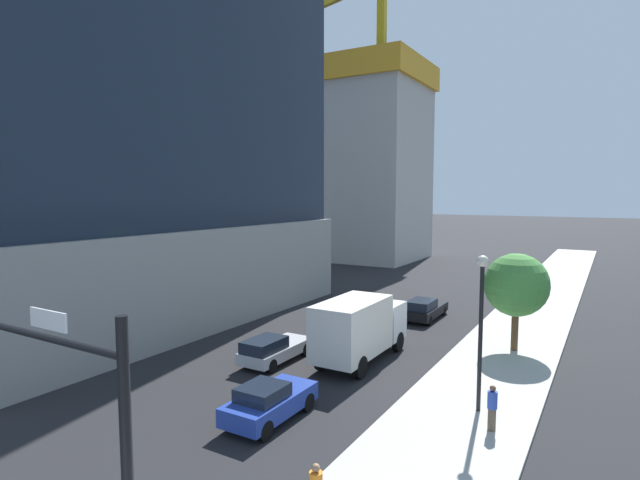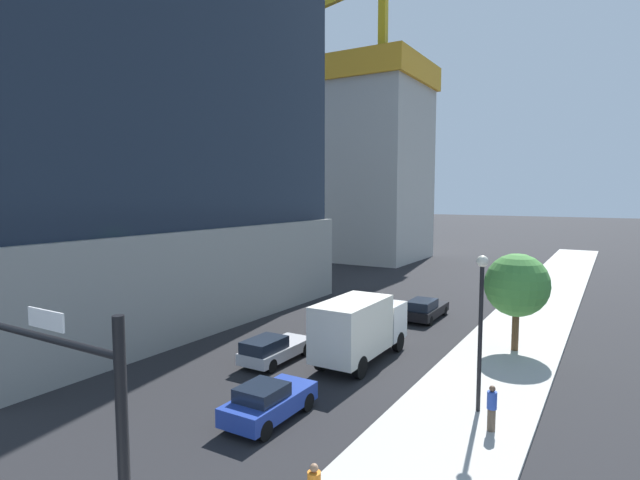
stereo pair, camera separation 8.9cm
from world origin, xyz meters
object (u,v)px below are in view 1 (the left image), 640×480
at_px(car_blue, 269,402).
at_px(car_silver, 273,349).
at_px(traffic_light_pole, 55,410).
at_px(street_lamp, 481,310).
at_px(car_black, 424,309).
at_px(pedestrian_blue_shirt, 492,408).
at_px(street_tree, 516,285).
at_px(construction_building, 360,153).
at_px(box_truck, 359,326).

bearing_deg(car_blue, car_silver, 124.66).
xyz_separation_m(traffic_light_pole, street_lamp, (4.59, 13.83, -0.40)).
distance_m(car_blue, car_black, 17.54).
bearing_deg(car_black, car_blue, -90.00).
bearing_deg(traffic_light_pole, pedestrian_blue_shirt, 66.63).
xyz_separation_m(street_lamp, car_blue, (-6.59, -4.55, -3.33)).
bearing_deg(street_lamp, car_black, 116.89).
distance_m(street_lamp, street_tree, 8.64).
bearing_deg(car_silver, traffic_light_pole, -68.79).
distance_m(construction_building, box_truck, 43.06).
bearing_deg(box_truck, pedestrian_blue_shirt, -30.97).
relative_size(traffic_light_pole, street_tree, 1.22).
xyz_separation_m(street_lamp, pedestrian_blue_shirt, (0.78, -1.40, -3.09)).
bearing_deg(box_truck, car_silver, -147.76).
distance_m(traffic_light_pole, car_silver, 16.05).
bearing_deg(construction_building, car_black, -56.07).
height_order(traffic_light_pole, box_truck, traffic_light_pole).
height_order(car_blue, car_black, car_blue).
distance_m(traffic_light_pole, box_truck, 17.17).
bearing_deg(car_silver, pedestrian_blue_shirt, -10.90).
distance_m(car_blue, box_truck, 7.65).
relative_size(box_truck, pedestrian_blue_shirt, 4.12).
relative_size(traffic_light_pole, car_black, 1.38).
bearing_deg(car_silver, street_lamp, -4.05).
height_order(car_blue, pedestrian_blue_shirt, pedestrian_blue_shirt).
relative_size(street_lamp, car_black, 1.31).
xyz_separation_m(car_blue, box_truck, (0.00, 7.58, 1.09)).
bearing_deg(traffic_light_pole, car_silver, 111.21).
bearing_deg(construction_building, traffic_light_pole, -69.42).
bearing_deg(box_truck, street_lamp, -24.66).
distance_m(street_tree, car_black, 8.32).
relative_size(construction_building, street_tree, 6.47).
distance_m(traffic_light_pole, street_lamp, 14.57).
xyz_separation_m(street_tree, box_truck, (-6.45, -5.60, -1.82)).
xyz_separation_m(traffic_light_pole, car_silver, (-5.65, 14.55, -3.76)).
xyz_separation_m(car_silver, pedestrian_blue_shirt, (11.02, -2.12, 0.27)).
relative_size(street_lamp, car_silver, 1.39).
bearing_deg(construction_building, street_lamp, -58.24).
bearing_deg(street_tree, pedestrian_blue_shirt, -84.78).
relative_size(construction_building, car_blue, 8.36).
relative_size(car_silver, box_truck, 0.64).
bearing_deg(street_tree, car_silver, -141.96).
distance_m(car_silver, box_truck, 4.46).
relative_size(car_silver, car_blue, 1.08).
relative_size(street_lamp, box_truck, 0.89).
height_order(car_black, pedestrian_blue_shirt, pedestrian_blue_shirt).
bearing_deg(street_tree, car_blue, -116.09).
xyz_separation_m(car_silver, box_truck, (3.65, 2.30, 1.12)).
bearing_deg(street_tree, box_truck, -139.04).
bearing_deg(pedestrian_blue_shirt, traffic_light_pole, -113.37).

